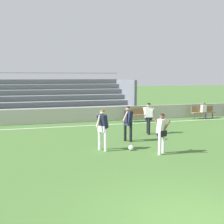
# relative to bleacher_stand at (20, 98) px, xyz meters

# --- Properties ---
(ground_plane) EXTENTS (160.00, 160.00, 0.00)m
(ground_plane) POSITION_rel_bleacher_stand_xyz_m (3.83, -17.17, -1.48)
(ground_plane) COLOR #477033
(field_line_sideline) EXTENTS (44.00, 0.12, 0.01)m
(field_line_sideline) POSITION_rel_bleacher_stand_xyz_m (3.83, -4.69, -1.47)
(field_line_sideline) COLOR white
(field_line_sideline) RESTS_ON ground
(sideline_wall) EXTENTS (48.00, 0.16, 0.98)m
(sideline_wall) POSITION_rel_bleacher_stand_xyz_m (3.83, -3.18, -0.99)
(sideline_wall) COLOR #BCB7AD
(sideline_wall) RESTS_ON ground
(bleacher_stand) EXTENTS (16.51, 5.01, 3.39)m
(bleacher_stand) POSITION_rel_bleacher_stand_xyz_m (0.00, 0.00, 0.00)
(bleacher_stand) COLOR #B2B2B7
(bleacher_stand) RESTS_ON ground
(bench_far_right) EXTENTS (1.80, 0.40, 0.90)m
(bench_far_right) POSITION_rel_bleacher_stand_xyz_m (12.81, -4.04, -0.93)
(bench_far_right) COLOR olive
(bench_far_right) RESTS_ON ground
(bench_far_left) EXTENTS (1.80, 0.40, 0.90)m
(bench_far_left) POSITION_rel_bleacher_stand_xyz_m (7.76, -4.04, -0.93)
(bench_far_left) COLOR olive
(bench_far_left) RESTS_ON ground
(spectator_seated) EXTENTS (0.36, 0.42, 1.21)m
(spectator_seated) POSITION_rel_bleacher_stand_xyz_m (12.81, -4.16, -0.78)
(spectator_seated) COLOR #2D2D38
(spectator_seated) RESTS_ON ground
(player_white_deep_cover) EXTENTS (0.47, 0.68, 1.64)m
(player_white_deep_cover) POSITION_rel_bleacher_stand_xyz_m (5.56, -11.99, -0.51)
(player_white_deep_cover) COLOR white
(player_white_deep_cover) RESTS_ON ground
(player_dark_dropping_back) EXTENTS (0.65, 0.50, 1.73)m
(player_dark_dropping_back) POSITION_rel_bleacher_stand_xyz_m (3.45, -10.81, -0.44)
(player_dark_dropping_back) COLOR white
(player_dark_dropping_back) RESTS_ON ground
(player_dark_overlapping) EXTENTS (0.69, 0.48, 1.69)m
(player_dark_overlapping) POSITION_rel_bleacher_stand_xyz_m (5.02, -9.53, -0.47)
(player_dark_overlapping) COLOR black
(player_dark_overlapping) RESTS_ON ground
(player_white_wide_right) EXTENTS (0.55, 0.58, 1.68)m
(player_white_wide_right) POSITION_rel_bleacher_stand_xyz_m (6.65, -8.20, -0.48)
(player_white_wide_right) COLOR black
(player_white_wide_right) RESTS_ON ground
(soccer_ball) EXTENTS (0.22, 0.22, 0.22)m
(soccer_ball) POSITION_rel_bleacher_stand_xyz_m (4.58, -11.14, -1.37)
(soccer_ball) COLOR white
(soccer_ball) RESTS_ON ground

